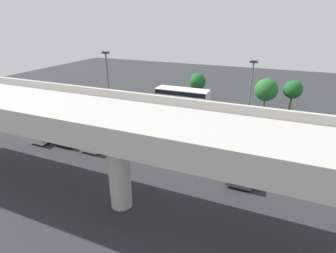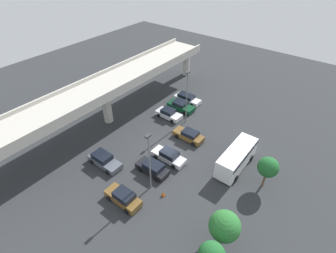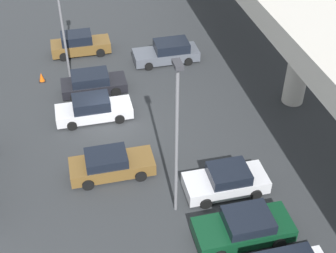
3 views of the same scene
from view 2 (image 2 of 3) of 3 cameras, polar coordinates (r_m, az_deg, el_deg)
name	(u,v)px [view 2 (image 2 of 3)]	position (r m, az deg, el deg)	size (l,w,h in m)	color
ground_plane	(168,152)	(36.87, -0.04, -5.53)	(93.78, 93.78, 0.00)	#2D3033
highway_overpass	(104,90)	(40.71, -13.77, 7.80)	(45.18, 6.10, 7.11)	#BCB7AD
parked_car_0	(123,197)	(30.97, -9.71, -14.97)	(2.02, 4.49, 1.68)	brown
parked_car_1	(104,160)	(35.62, -13.75, -7.11)	(2.17, 4.88, 1.59)	#515660
parked_car_2	(153,168)	(33.72, -3.35, -8.95)	(2.10, 4.41, 1.49)	black
parked_car_3	(169,156)	(35.21, 0.17, -6.43)	(2.03, 4.81, 1.57)	silver
parked_car_4	(189,135)	(38.69, 4.55, -1.90)	(2.04, 4.63, 1.49)	brown
parked_car_5	(169,114)	(43.11, 0.15, 2.80)	(2.16, 4.42, 1.50)	silver
parked_car_6	(181,106)	(45.15, 2.80, 4.50)	(2.25, 4.73, 1.50)	#0C381E
parked_car_7	(187,98)	(47.35, 4.18, 6.12)	(2.02, 4.89, 1.43)	silver
shuttle_bus	(237,157)	(34.83, 14.74, -6.36)	(7.33, 2.72, 2.85)	white
lamp_post_near_aisle	(149,159)	(29.13, -4.06, -7.02)	(0.70, 0.35, 8.06)	slate
lamp_post_mid_lot	(187,94)	(39.82, 4.15, 7.00)	(0.70, 0.35, 8.75)	slate
tree_front_centre	(225,226)	(26.50, 12.22, -20.45)	(3.02, 3.02, 4.44)	brown
tree_front_right	(268,167)	(32.53, 20.95, -8.29)	(2.43, 2.43, 4.31)	brown
traffic_cone	(163,194)	(31.44, -1.04, -14.48)	(0.44, 0.44, 0.70)	black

